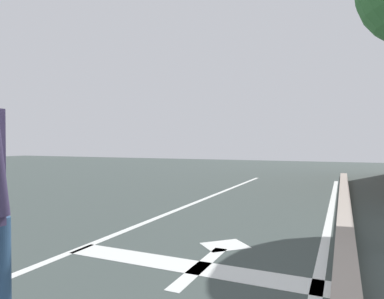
% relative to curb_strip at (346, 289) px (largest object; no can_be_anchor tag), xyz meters
% --- Properties ---
extents(lane_line_center, '(0.12, 20.00, 0.01)m').
position_rel_curb_strip_xyz_m(lane_line_center, '(-3.14, 0.00, -0.07)').
color(lane_line_center, silver).
rests_on(lane_line_center, ground).
extents(lane_line_curbside, '(0.12, 20.00, 0.01)m').
position_rel_curb_strip_xyz_m(lane_line_curbside, '(-0.25, 0.00, -0.07)').
color(lane_line_curbside, silver).
rests_on(lane_line_curbside, ground).
extents(stop_bar, '(3.04, 0.40, 0.01)m').
position_rel_curb_strip_xyz_m(stop_bar, '(-1.62, 0.09, -0.07)').
color(stop_bar, silver).
rests_on(stop_bar, ground).
extents(lane_arrow_stem, '(0.16, 1.40, 0.01)m').
position_rel_curb_strip_xyz_m(lane_arrow_stem, '(-1.47, 0.14, -0.07)').
color(lane_arrow_stem, silver).
rests_on(lane_arrow_stem, ground).
extents(lane_arrow_head, '(0.71, 0.71, 0.01)m').
position_rel_curb_strip_xyz_m(lane_arrow_head, '(-1.47, 0.99, -0.07)').
color(lane_arrow_head, silver).
rests_on(lane_arrow_head, ground).
extents(curb_strip, '(0.24, 24.00, 0.14)m').
position_rel_curb_strip_xyz_m(curb_strip, '(0.00, 0.00, 0.00)').
color(curb_strip, '#A4988C').
rests_on(curb_strip, ground).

